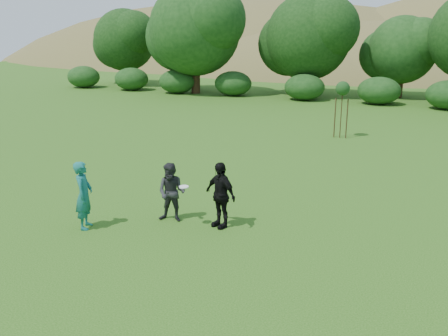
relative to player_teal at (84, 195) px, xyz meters
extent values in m
plane|color=#19470C|center=(2.66, 0.61, -0.96)|extent=(120.00, 120.00, 0.00)
imported|color=#166560|center=(0.00, 0.00, 0.00)|extent=(0.70, 0.82, 1.92)
imported|color=#28282A|center=(1.97, 1.42, -0.10)|extent=(0.93, 0.78, 1.73)
imported|color=black|center=(3.42, 1.58, -0.02)|extent=(1.19, 0.85, 1.88)
cylinder|color=white|center=(2.51, 1.14, 0.23)|extent=(0.27, 0.27, 0.04)
cylinder|color=#3B2817|center=(4.27, 14.70, 0.29)|extent=(0.05, 0.05, 2.50)
sphere|color=#1A4217|center=(4.27, 14.70, 1.54)|extent=(0.70, 0.70, 0.70)
cylinder|color=#3D2918|center=(3.97, 14.70, 0.04)|extent=(0.06, 0.06, 2.00)
cylinder|color=#382616|center=(4.57, 14.70, 0.04)|extent=(0.06, 0.06, 2.00)
ellipsoid|color=olive|center=(-22.34, 70.61, -13.06)|extent=(110.00, 70.00, 44.00)
ellipsoid|color=olive|center=(-2.34, 58.61, -8.66)|extent=(80.00, 50.00, 28.00)
cylinder|color=#3A2616|center=(-19.34, 30.61, 0.35)|extent=(0.65, 0.65, 2.62)
sphere|color=#194214|center=(-19.34, 30.61, 3.27)|extent=(5.80, 5.80, 5.80)
cylinder|color=#3A2616|center=(-10.34, 27.61, 0.62)|extent=(0.73, 0.73, 3.15)
sphere|color=#194214|center=(-10.34, 27.61, 4.27)|extent=(7.54, 7.54, 7.54)
cylinder|color=#3A2616|center=(-1.34, 29.61, 0.44)|extent=(0.68, 0.68, 2.80)
sphere|color=#194214|center=(-1.34, 29.61, 3.70)|extent=(6.73, 6.73, 6.73)
cylinder|color=#3A2616|center=(5.66, 31.61, 0.18)|extent=(0.60, 0.60, 2.27)
sphere|color=#194214|center=(5.66, 31.61, 2.76)|extent=(5.22, 5.22, 5.22)
camera|label=1|loc=(8.73, -10.41, 4.48)|focal=40.00mm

